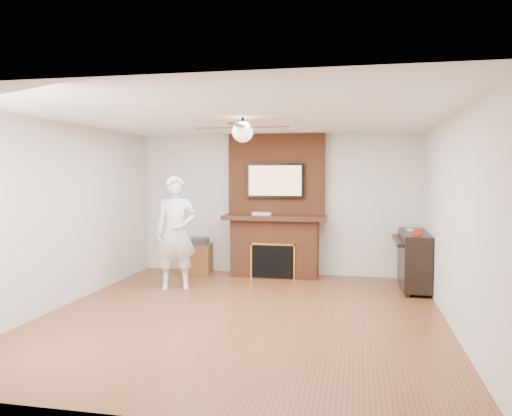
% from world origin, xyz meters
% --- Properties ---
extents(room_shell, '(5.36, 5.86, 2.86)m').
position_xyz_m(room_shell, '(0.00, 0.00, 1.25)').
color(room_shell, brown).
rests_on(room_shell, ground).
extents(fireplace, '(1.78, 0.64, 2.50)m').
position_xyz_m(fireplace, '(0.00, 2.55, 1.00)').
color(fireplace, brown).
rests_on(fireplace, ground).
extents(tv, '(1.00, 0.08, 0.60)m').
position_xyz_m(tv, '(0.00, 2.50, 1.68)').
color(tv, black).
rests_on(tv, fireplace).
extents(ceiling_fan, '(1.21, 1.21, 0.31)m').
position_xyz_m(ceiling_fan, '(-0.00, 0.00, 2.33)').
color(ceiling_fan, black).
rests_on(ceiling_fan, room_shell).
extents(person, '(0.76, 0.63, 1.76)m').
position_xyz_m(person, '(-1.35, 1.23, 0.88)').
color(person, silver).
rests_on(person, ground).
extents(side_table, '(0.61, 0.61, 0.63)m').
position_xyz_m(side_table, '(-1.45, 2.48, 0.29)').
color(side_table, brown).
rests_on(side_table, ground).
extents(piano, '(0.50, 1.36, 0.98)m').
position_xyz_m(piano, '(2.28, 2.00, 0.48)').
color(piano, black).
rests_on(piano, ground).
extents(cable_box, '(0.33, 0.20, 0.05)m').
position_xyz_m(cable_box, '(-0.22, 2.45, 1.10)').
color(cable_box, silver).
rests_on(cable_box, fireplace).
extents(candle_orange, '(0.07, 0.07, 0.11)m').
position_xyz_m(candle_orange, '(-0.13, 2.38, 0.06)').
color(candle_orange, '#B95415').
rests_on(candle_orange, ground).
extents(candle_green, '(0.07, 0.07, 0.09)m').
position_xyz_m(candle_green, '(-0.07, 2.33, 0.04)').
color(candle_green, '#417F32').
rests_on(candle_green, ground).
extents(candle_cream, '(0.08, 0.08, 0.11)m').
position_xyz_m(candle_cream, '(0.06, 2.38, 0.05)').
color(candle_cream, beige).
rests_on(candle_cream, ground).
extents(candle_blue, '(0.07, 0.07, 0.08)m').
position_xyz_m(candle_blue, '(0.11, 2.35, 0.04)').
color(candle_blue, teal).
rests_on(candle_blue, ground).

